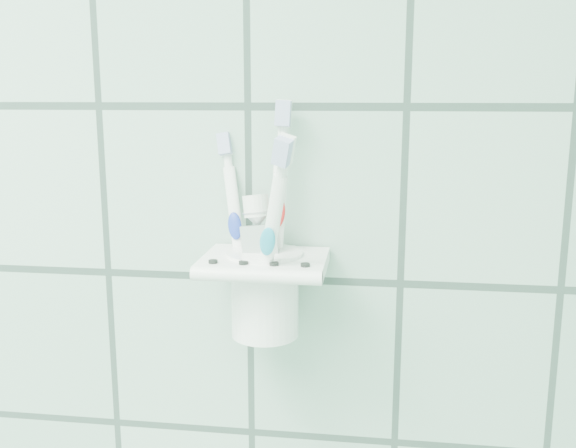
{
  "coord_description": "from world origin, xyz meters",
  "views": [
    {
      "loc": [
        0.77,
        0.55,
        1.44
      ],
      "look_at": [
        0.69,
        1.1,
        1.33
      ],
      "focal_mm": 40.0,
      "sensor_mm": 36.0,
      "label": 1
    }
  ],
  "objects_px": {
    "holder_bracket": "(265,264)",
    "toothpaste_tube": "(268,254)",
    "cup": "(265,290)",
    "toothbrush_orange": "(254,224)",
    "toothbrush_blue": "(271,215)",
    "toothbrush_pink": "(247,229)"
  },
  "relations": [
    {
      "from": "toothbrush_pink",
      "to": "toothbrush_orange",
      "type": "height_order",
      "value": "toothbrush_orange"
    },
    {
      "from": "toothbrush_orange",
      "to": "toothpaste_tube",
      "type": "height_order",
      "value": "toothbrush_orange"
    },
    {
      "from": "holder_bracket",
      "to": "cup",
      "type": "distance_m",
      "value": 0.03
    },
    {
      "from": "holder_bracket",
      "to": "toothpaste_tube",
      "type": "height_order",
      "value": "toothpaste_tube"
    },
    {
      "from": "holder_bracket",
      "to": "toothbrush_blue",
      "type": "relative_size",
      "value": 0.54
    },
    {
      "from": "cup",
      "to": "toothbrush_orange",
      "type": "bearing_deg",
      "value": -141.51
    },
    {
      "from": "toothbrush_pink",
      "to": "toothbrush_orange",
      "type": "relative_size",
      "value": 0.94
    },
    {
      "from": "cup",
      "to": "toothpaste_tube",
      "type": "bearing_deg",
      "value": -63.37
    },
    {
      "from": "holder_bracket",
      "to": "toothbrush_pink",
      "type": "xyz_separation_m",
      "value": [
        -0.02,
        0.0,
        0.03
      ]
    },
    {
      "from": "cup",
      "to": "toothbrush_orange",
      "type": "distance_m",
      "value": 0.07
    },
    {
      "from": "toothbrush_pink",
      "to": "toothpaste_tube",
      "type": "relative_size",
      "value": 1.41
    },
    {
      "from": "holder_bracket",
      "to": "cup",
      "type": "bearing_deg",
      "value": 103.9
    },
    {
      "from": "holder_bracket",
      "to": "cup",
      "type": "relative_size",
      "value": 1.4
    },
    {
      "from": "holder_bracket",
      "to": "toothpaste_tube",
      "type": "bearing_deg",
      "value": -57.29
    },
    {
      "from": "cup",
      "to": "toothbrush_blue",
      "type": "bearing_deg",
      "value": 64.07
    },
    {
      "from": "toothbrush_pink",
      "to": "toothbrush_orange",
      "type": "distance_m",
      "value": 0.01
    },
    {
      "from": "holder_bracket",
      "to": "toothbrush_orange",
      "type": "height_order",
      "value": "toothbrush_orange"
    },
    {
      "from": "holder_bracket",
      "to": "toothbrush_pink",
      "type": "distance_m",
      "value": 0.04
    },
    {
      "from": "toothbrush_pink",
      "to": "toothpaste_tube",
      "type": "distance_m",
      "value": 0.03
    },
    {
      "from": "cup",
      "to": "toothbrush_orange",
      "type": "height_order",
      "value": "toothbrush_orange"
    },
    {
      "from": "toothbrush_blue",
      "to": "toothbrush_orange",
      "type": "distance_m",
      "value": 0.02
    },
    {
      "from": "toothbrush_pink",
      "to": "toothbrush_orange",
      "type": "bearing_deg",
      "value": -38.28
    }
  ]
}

